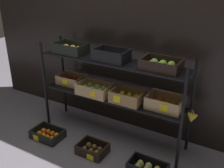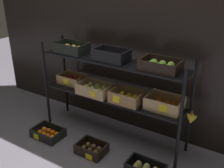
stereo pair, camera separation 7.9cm
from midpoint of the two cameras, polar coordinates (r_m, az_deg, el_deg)
The scene contains 5 objects.
ground_plane at distance 3.16m, azimuth 0.73°, elevation -10.82°, with size 10.00×10.00×0.00m, color slate.
storefront_wall at distance 3.02m, azimuth 4.51°, elevation 9.21°, with size 4.04×0.12×2.08m, color black.
display_rack at distance 2.81m, azimuth 1.12°, elevation 0.85°, with size 1.76×0.37×1.04m.
crate_ground_tangerine at distance 3.19m, azimuth -12.84°, elevation -10.30°, with size 0.35×0.25×0.10m.
crate_ground_kiwi at distance 2.88m, azimuth -3.59°, elevation -13.75°, with size 0.30×0.24×0.11m.
Camera 2 is at (1.37, -2.21, 1.79)m, focal length 42.64 mm.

